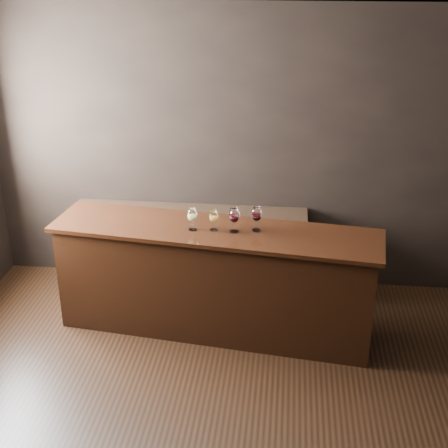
# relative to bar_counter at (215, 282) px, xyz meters

# --- Properties ---
(ground) EXTENTS (5.00, 5.00, 0.00)m
(ground) POSITION_rel_bar_counter_xyz_m (0.12, -1.26, -0.49)
(ground) COLOR black
(ground) RESTS_ON ground
(room_shell) EXTENTS (5.02, 4.52, 2.81)m
(room_shell) POSITION_rel_bar_counter_xyz_m (-0.11, -1.15, 1.32)
(room_shell) COLOR black
(room_shell) RESTS_ON ground
(bar_counter) EXTENTS (2.83, 0.94, 0.97)m
(bar_counter) POSITION_rel_bar_counter_xyz_m (0.00, 0.00, 0.00)
(bar_counter) COLOR black
(bar_counter) RESTS_ON ground
(bar_top) EXTENTS (2.93, 1.02, 0.04)m
(bar_top) POSITION_rel_bar_counter_xyz_m (0.00, 0.00, 0.50)
(bar_top) COLOR black
(bar_top) RESTS_ON bar_counter
(back_bar_shelf) EXTENTS (2.34, 0.40, 0.84)m
(back_bar_shelf) POSITION_rel_bar_counter_xyz_m (-0.35, 0.77, -0.07)
(back_bar_shelf) COLOR black
(back_bar_shelf) RESTS_ON ground
(glass_white) EXTENTS (0.09, 0.09, 0.20)m
(glass_white) POSITION_rel_bar_counter_xyz_m (-0.19, -0.04, 0.66)
(glass_white) COLOR white
(glass_white) RESTS_ON bar_top
(glass_amber) EXTENTS (0.08, 0.08, 0.18)m
(glass_amber) POSITION_rel_bar_counter_xyz_m (-0.01, -0.02, 0.65)
(glass_amber) COLOR white
(glass_amber) RESTS_ON bar_top
(glass_red_a) EXTENTS (0.09, 0.09, 0.22)m
(glass_red_a) POSITION_rel_bar_counter_xyz_m (0.17, -0.04, 0.67)
(glass_red_a) COLOR white
(glass_red_a) RESTS_ON bar_top
(glass_red_b) EXTENTS (0.09, 0.09, 0.22)m
(glass_red_b) POSITION_rel_bar_counter_xyz_m (0.36, 0.01, 0.67)
(glass_red_b) COLOR white
(glass_red_b) RESTS_ON bar_top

